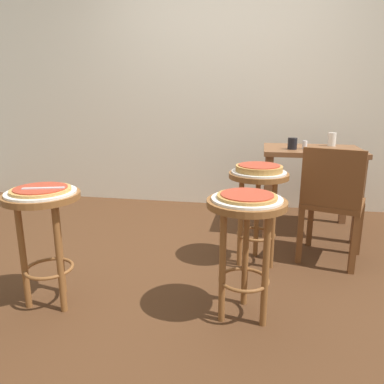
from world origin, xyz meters
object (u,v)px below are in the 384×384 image
(stool_middle, at_px, (246,231))
(dining_table, at_px, (311,165))
(pizza_leftside, at_px, (259,168))
(pizza_server_knife, at_px, (43,188))
(cup_near_edge, at_px, (292,144))
(stool_leftside, at_px, (258,196))
(pizza_foreground, at_px, (41,189))
(stool_foreground, at_px, (44,222))
(condiment_shaker, at_px, (305,145))
(wooden_chair, at_px, (332,201))
(serving_plate_leftside, at_px, (259,172))
(serving_plate_foreground, at_px, (41,192))
(cup_far_edge, at_px, (332,139))
(pizza_middle, at_px, (247,196))
(serving_plate_middle, at_px, (247,199))

(stool_middle, relative_size, dining_table, 0.82)
(pizza_leftside, height_order, pizza_server_knife, pizza_leftside)
(pizza_leftside, xyz_separation_m, cup_near_edge, (0.27, 0.68, 0.09))
(stool_leftside, height_order, cup_near_edge, cup_near_edge)
(pizza_foreground, xyz_separation_m, pizza_server_knife, (0.03, -0.02, 0.01))
(stool_foreground, xyz_separation_m, pizza_leftside, (1.17, 0.77, 0.20))
(condiment_shaker, height_order, wooden_chair, wooden_chair)
(pizza_leftside, height_order, wooden_chair, wooden_chair)
(pizza_foreground, bearing_deg, stool_foreground, 45.00)
(serving_plate_leftside, height_order, pizza_leftside, pizza_leftside)
(stool_foreground, bearing_deg, cup_near_edge, 45.35)
(pizza_leftside, relative_size, wooden_chair, 0.38)
(pizza_leftside, distance_m, pizza_server_knife, 1.39)
(stool_foreground, distance_m, dining_table, 2.24)
(stool_middle, height_order, pizza_leftside, pizza_leftside)
(pizza_foreground, bearing_deg, serving_plate_leftside, 33.57)
(pizza_foreground, xyz_separation_m, condiment_shaker, (1.54, 1.48, 0.09))
(wooden_chair, distance_m, pizza_server_knife, 1.90)
(stool_middle, bearing_deg, cup_near_edge, 76.97)
(dining_table, bearing_deg, pizza_server_knife, -135.14)
(stool_foreground, relative_size, serving_plate_foreground, 1.78)
(stool_foreground, xyz_separation_m, cup_far_edge, (1.80, 1.73, 0.30))
(pizza_middle, relative_size, dining_table, 0.38)
(stool_foreground, bearing_deg, cup_far_edge, 43.95)
(pizza_leftside, xyz_separation_m, condiment_shaker, (0.37, 0.71, 0.08))
(pizza_foreground, relative_size, condiment_shaker, 4.57)
(stool_foreground, bearing_deg, stool_leftside, 33.57)
(pizza_foreground, distance_m, wooden_chair, 1.92)
(serving_plate_leftside, bearing_deg, stool_leftside, 0.00)
(serving_plate_middle, bearing_deg, dining_table, 71.45)
(stool_middle, distance_m, pizza_server_knife, 1.11)
(serving_plate_middle, height_order, cup_near_edge, cup_near_edge)
(serving_plate_foreground, relative_size, serving_plate_leftside, 1.00)
(serving_plate_foreground, height_order, cup_far_edge, cup_far_edge)
(cup_far_edge, relative_size, condiment_shaker, 1.69)
(stool_leftside, relative_size, condiment_shaker, 9.53)
(dining_table, xyz_separation_m, cup_far_edge, (0.19, 0.18, 0.21))
(pizza_foreground, bearing_deg, pizza_middle, 3.70)
(cup_near_edge, bearing_deg, condiment_shaker, 17.97)
(stool_middle, xyz_separation_m, pizza_middle, (0.00, 0.00, 0.19))
(stool_middle, xyz_separation_m, serving_plate_leftside, (0.05, 0.70, 0.17))
(wooden_chair, bearing_deg, pizza_leftside, -167.75)
(serving_plate_foreground, distance_m, pizza_foreground, 0.02)
(stool_middle, xyz_separation_m, cup_far_edge, (0.68, 1.66, 0.30))
(serving_plate_foreground, bearing_deg, pizza_leftside, 33.57)
(stool_middle, bearing_deg, pizza_foreground, -176.30)
(wooden_chair, xyz_separation_m, pizza_server_knife, (-1.65, -0.91, 0.24))
(stool_leftside, bearing_deg, stool_middle, -94.31)
(pizza_server_knife, bearing_deg, stool_leftside, 18.04)
(pizza_server_knife, bearing_deg, pizza_middle, -12.04)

